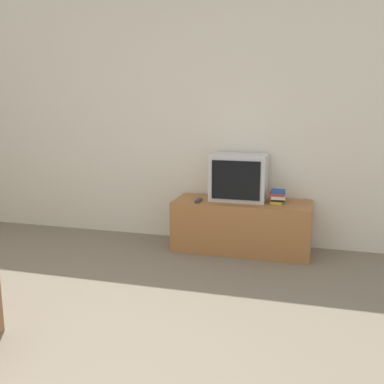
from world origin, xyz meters
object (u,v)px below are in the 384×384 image
at_px(tv_stand, 242,226).
at_px(television, 239,177).
at_px(book_stack, 278,196).
at_px(remote_on_stand, 199,200).

xyz_separation_m(tv_stand, television, (-0.05, 0.07, 0.48)).
height_order(book_stack, remote_on_stand, book_stack).
relative_size(television, remote_on_stand, 3.48).
distance_m(tv_stand, television, 0.48).
bearing_deg(tv_stand, book_stack, 3.60).
bearing_deg(television, tv_stand, -53.89).
xyz_separation_m(book_stack, remote_on_stand, (-0.75, -0.15, -0.05)).
xyz_separation_m(tv_stand, book_stack, (0.34, 0.02, 0.32)).
distance_m(television, book_stack, 0.42).
relative_size(tv_stand, book_stack, 6.68).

